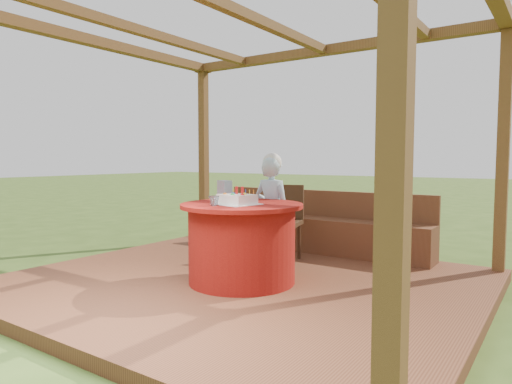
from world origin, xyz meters
TOP-DOWN VIEW (x-y plane):
  - ground at (0.00, 0.00)m, footprint 60.00×60.00m
  - deck at (0.00, 0.00)m, footprint 4.50×4.00m
  - pergola at (0.00, 0.00)m, footprint 4.50×4.00m
  - bench at (0.00, 1.72)m, footprint 3.00×0.42m
  - table at (0.06, -0.09)m, footprint 1.21×1.21m
  - chair at (-0.13, 1.01)m, footprint 0.56×0.56m
  - elderly_woman at (0.01, 0.55)m, footprint 0.47×0.32m
  - birthday_cake at (0.08, -0.19)m, footprint 0.43×0.43m
  - gift_bag at (-0.27, 0.06)m, footprint 0.17×0.14m
  - drinking_glass at (-0.02, -0.42)m, footprint 0.13×0.13m

SIDE VIEW (x-z plane):
  - ground at x=0.00m, z-range 0.00..0.00m
  - deck at x=0.00m, z-range 0.00..0.12m
  - bench at x=0.00m, z-range -0.02..0.79m
  - table at x=0.06m, z-range 0.13..0.92m
  - chair at x=-0.13m, z-range 0.18..1.09m
  - elderly_woman at x=0.01m, z-range 0.13..1.42m
  - drinking_glass at x=-0.02m, z-range 0.91..1.00m
  - birthday_cake at x=0.08m, z-range 0.87..1.05m
  - gift_bag at x=-0.27m, z-range 0.91..1.12m
  - pergola at x=0.00m, z-range 1.05..3.77m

